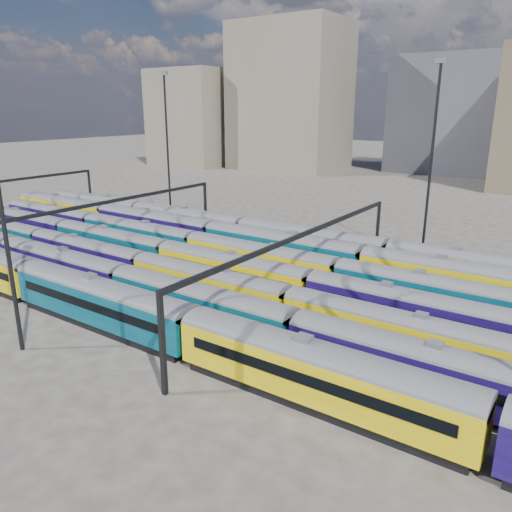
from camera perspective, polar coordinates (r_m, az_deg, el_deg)
The scene contains 12 objects.
ground at distance 57.52m, azimuth -3.39°, elevation -3.62°, with size 500.00×500.00×0.00m, color #3F3935.
rake_0 at distance 35.07m, azimuth 6.94°, elevation -12.53°, with size 112.26×3.29×5.55m.
rake_1 at distance 53.77m, azimuth -15.03°, elevation -2.63°, with size 124.28×3.03×5.10m.
rake_2 at distance 46.75m, azimuth 3.77°, elevation -5.21°, with size 117.81×2.87×4.83m.
rake_3 at distance 51.01m, azimuth 6.23°, elevation -3.27°, with size 121.52×2.96×4.99m.
rake_4 at distance 54.97m, azimuth 9.27°, elevation -1.83°, with size 124.44×3.03×5.11m.
rake_5 at distance 63.93m, azimuth 2.73°, elevation 1.24°, with size 112.50×3.29×5.56m.
rake_6 at distance 63.12m, azimuth 14.76°, elevation 0.41°, with size 131.02×3.19×5.39m.
gantry_1 at distance 69.44m, azimuth -16.66°, elevation 5.09°, with size 0.35×40.35×8.03m.
gantry_2 at distance 50.14m, azimuth 5.52°, elevation 1.40°, with size 0.35×40.35×8.03m.
mast_1 at distance 90.55m, azimuth -10.11°, elevation 12.69°, with size 1.40×0.50×25.60m.
mast_3 at distance 69.08m, azimuth 19.46°, elevation 10.82°, with size 1.40×0.50×25.60m.
Camera 1 is at (33.47, -42.30, 20.00)m, focal length 35.00 mm.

